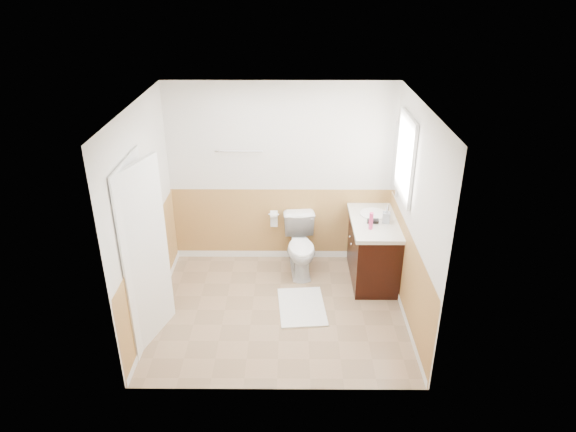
{
  "coord_description": "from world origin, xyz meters",
  "views": [
    {
      "loc": [
        0.14,
        -5.13,
        3.75
      ],
      "look_at": [
        0.1,
        0.25,
        1.15
      ],
      "focal_mm": 32.18,
      "sensor_mm": 36.0,
      "label": 1
    }
  ],
  "objects_px": {
    "vanity_cabinet": "(373,250)",
    "soap_dispenser": "(387,215)",
    "toilet": "(301,246)",
    "lotion_bottle": "(371,221)",
    "bath_mat": "(302,307)"
  },
  "relations": [
    {
      "from": "bath_mat",
      "to": "vanity_cabinet",
      "type": "distance_m",
      "value": 1.24
    },
    {
      "from": "vanity_cabinet",
      "to": "soap_dispenser",
      "type": "distance_m",
      "value": 0.57
    },
    {
      "from": "vanity_cabinet",
      "to": "toilet",
      "type": "bearing_deg",
      "value": 171.9
    },
    {
      "from": "vanity_cabinet",
      "to": "lotion_bottle",
      "type": "height_order",
      "value": "lotion_bottle"
    },
    {
      "from": "toilet",
      "to": "bath_mat",
      "type": "bearing_deg",
      "value": -94.66
    },
    {
      "from": "vanity_cabinet",
      "to": "soap_dispenser",
      "type": "xyz_separation_m",
      "value": [
        0.12,
        -0.08,
        0.55
      ]
    },
    {
      "from": "lotion_bottle",
      "to": "soap_dispenser",
      "type": "height_order",
      "value": "lotion_bottle"
    },
    {
      "from": "toilet",
      "to": "bath_mat",
      "type": "relative_size",
      "value": 0.95
    },
    {
      "from": "toilet",
      "to": "soap_dispenser",
      "type": "height_order",
      "value": "soap_dispenser"
    },
    {
      "from": "toilet",
      "to": "vanity_cabinet",
      "type": "bearing_deg",
      "value": -12.76
    },
    {
      "from": "toilet",
      "to": "vanity_cabinet",
      "type": "relative_size",
      "value": 0.69
    },
    {
      "from": "vanity_cabinet",
      "to": "lotion_bottle",
      "type": "relative_size",
      "value": 5.0
    },
    {
      "from": "toilet",
      "to": "vanity_cabinet",
      "type": "distance_m",
      "value": 0.95
    },
    {
      "from": "vanity_cabinet",
      "to": "lotion_bottle",
      "type": "xyz_separation_m",
      "value": [
        -0.1,
        -0.26,
        0.56
      ]
    },
    {
      "from": "bath_mat",
      "to": "lotion_bottle",
      "type": "relative_size",
      "value": 3.64
    }
  ]
}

